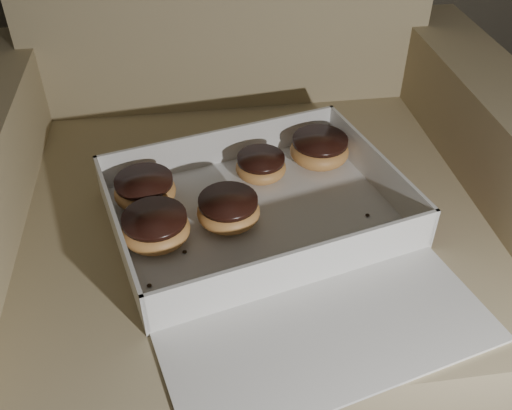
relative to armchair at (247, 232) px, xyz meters
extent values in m
cube|color=#968260|center=(0.00, -0.05, -0.10)|extent=(0.80, 0.80, 0.47)
cube|color=#968260|center=(-0.43, -0.05, -0.02)|extent=(0.13, 0.80, 0.62)
cube|color=#968260|center=(0.43, -0.05, -0.02)|extent=(0.13, 0.80, 0.62)
cube|color=silver|center=(0.00, -0.12, 0.14)|extent=(0.51, 0.43, 0.01)
cube|color=silver|center=(-0.04, 0.03, 0.18)|extent=(0.43, 0.11, 0.07)
cube|color=silver|center=(0.04, -0.28, 0.18)|extent=(0.43, 0.11, 0.07)
cube|color=silver|center=(-0.21, -0.18, 0.18)|extent=(0.09, 0.32, 0.07)
cube|color=silver|center=(0.21, -0.07, 0.18)|extent=(0.09, 0.32, 0.07)
cube|color=#C04D75|center=(0.22, -0.07, 0.18)|extent=(0.08, 0.31, 0.06)
cube|color=silver|center=(0.06, -0.37, 0.14)|extent=(0.46, 0.29, 0.01)
ellipsoid|color=#CA9246|center=(-0.16, -0.16, 0.17)|extent=(0.10, 0.10, 0.05)
cylinder|color=black|center=(-0.16, -0.16, 0.19)|extent=(0.10, 0.10, 0.01)
ellipsoid|color=#CA9246|center=(0.13, 0.01, 0.17)|extent=(0.10, 0.10, 0.05)
cylinder|color=black|center=(0.13, 0.01, 0.19)|extent=(0.10, 0.10, 0.01)
ellipsoid|color=#CA9246|center=(-0.04, -0.14, 0.17)|extent=(0.10, 0.10, 0.05)
cylinder|color=black|center=(-0.04, -0.14, 0.19)|extent=(0.09, 0.09, 0.01)
ellipsoid|color=#CA9246|center=(0.02, -0.02, 0.17)|extent=(0.09, 0.09, 0.04)
cylinder|color=black|center=(0.02, -0.02, 0.19)|extent=(0.08, 0.08, 0.01)
ellipsoid|color=#CA9246|center=(-0.17, -0.07, 0.17)|extent=(0.10, 0.10, 0.05)
cylinder|color=black|center=(-0.17, -0.07, 0.19)|extent=(0.09, 0.09, 0.01)
ellipsoid|color=black|center=(-0.12, -0.20, 0.15)|extent=(0.01, 0.01, 0.00)
ellipsoid|color=black|center=(-0.17, -0.26, 0.15)|extent=(0.01, 0.01, 0.00)
ellipsoid|color=black|center=(0.18, -0.15, 0.15)|extent=(0.01, 0.01, 0.00)
ellipsoid|color=black|center=(-0.12, -0.26, 0.15)|extent=(0.01, 0.01, 0.00)
camera|label=1|loc=(-0.10, -0.82, 0.74)|focal=40.00mm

